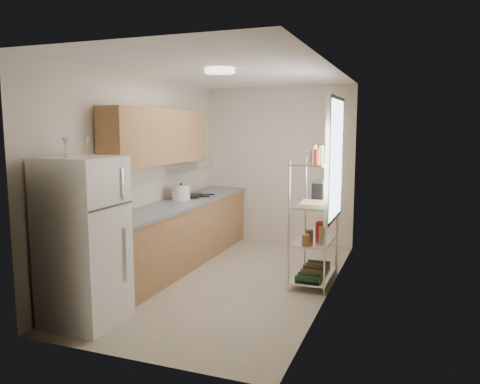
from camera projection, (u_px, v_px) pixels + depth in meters
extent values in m
cube|color=#ACA18C|center=(230.00, 281.00, 5.95)|extent=(2.50, 4.40, 0.01)
cube|color=white|center=(230.00, 71.00, 5.59)|extent=(2.50, 4.40, 0.01)
cube|color=beige|center=(279.00, 166.00, 7.82)|extent=(2.50, 0.01, 2.60)
cube|color=beige|center=(127.00, 207.00, 3.73)|extent=(2.50, 0.01, 2.60)
cube|color=beige|center=(142.00, 175.00, 6.21)|extent=(0.01, 4.40, 2.60)
cube|color=beige|center=(332.00, 183.00, 5.34)|extent=(0.01, 4.40, 2.60)
cube|color=#B67E4E|center=(181.00, 234.00, 6.62)|extent=(0.60, 3.48, 0.86)
cube|color=gray|center=(182.00, 203.00, 6.55)|extent=(0.63, 3.51, 0.04)
cube|color=#B7BABC|center=(134.00, 218.00, 5.51)|extent=(0.52, 0.44, 0.04)
cube|color=#B7BABC|center=(234.00, 217.00, 7.78)|extent=(0.01, 0.55, 0.72)
cube|color=#B67E4E|center=(158.00, 137.00, 6.16)|extent=(0.33, 2.20, 0.72)
cube|color=#B7BABC|center=(190.00, 164.00, 6.94)|extent=(0.50, 0.60, 0.12)
cube|color=white|center=(335.00, 159.00, 5.64)|extent=(0.06, 1.00, 1.46)
cube|color=silver|center=(313.00, 274.00, 5.86)|extent=(0.45, 0.90, 0.02)
cube|color=silver|center=(314.00, 239.00, 5.80)|extent=(0.45, 0.90, 0.02)
cube|color=silver|center=(315.00, 204.00, 5.74)|extent=(0.45, 0.90, 0.02)
cube|color=silver|center=(316.00, 163.00, 5.67)|extent=(0.45, 0.90, 0.02)
cylinder|color=silver|center=(289.00, 227.00, 5.44)|extent=(0.02, 0.02, 1.55)
cylinder|color=silver|center=(305.00, 214.00, 6.25)|extent=(0.02, 0.02, 1.55)
cylinder|color=silver|center=(325.00, 230.00, 5.29)|extent=(0.02, 0.02, 1.55)
cylinder|color=silver|center=(337.00, 217.00, 6.10)|extent=(0.02, 0.02, 1.55)
cylinder|color=white|center=(220.00, 71.00, 5.32)|extent=(0.34, 0.34, 0.05)
cube|color=white|center=(83.00, 241.00, 4.57)|extent=(0.68, 0.68, 1.65)
cylinder|color=white|center=(181.00, 192.00, 6.72)|extent=(0.26, 0.26, 0.21)
cylinder|color=black|center=(191.00, 197.00, 6.89)|extent=(0.30, 0.30, 0.04)
cylinder|color=black|center=(197.00, 195.00, 7.04)|extent=(0.27, 0.27, 0.04)
cube|color=tan|center=(315.00, 203.00, 5.62)|extent=(0.37, 0.46, 0.03)
cube|color=black|center=(319.00, 191.00, 5.89)|extent=(0.15, 0.22, 0.25)
cube|color=maroon|center=(320.00, 227.00, 6.09)|extent=(0.10, 0.13, 0.15)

